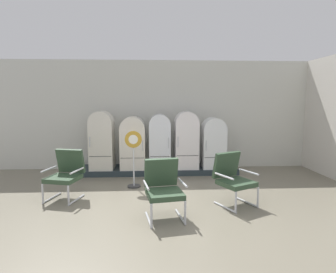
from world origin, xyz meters
name	(u,v)px	position (x,y,z in m)	size (l,w,h in m)	color
ground	(161,215)	(0.00, 0.00, -0.03)	(12.00, 10.00, 0.05)	#726B5A
back_wall	(158,115)	(0.00, 3.66, 1.65)	(11.76, 0.12, 3.27)	silver
side_wall_right	(329,117)	(4.66, 2.48, 1.62)	(0.16, 2.20, 3.27)	beige
display_plinth	(158,170)	(0.00, 3.02, 0.08)	(4.50, 0.95, 0.16)	#263136
refrigerator_0	(102,138)	(-1.58, 2.91, 1.02)	(0.65, 0.67, 1.63)	silver
refrigerator_1	(133,141)	(-0.71, 2.90, 0.93)	(0.69, 0.65, 1.48)	silver
refrigerator_2	(160,140)	(0.04, 2.92, 0.98)	(0.59, 0.68, 1.54)	white
refrigerator_3	(186,138)	(0.80, 2.91, 1.02)	(0.65, 0.67, 1.62)	white
refrigerator_4	(213,141)	(1.57, 2.90, 0.91)	(0.65, 0.65, 1.43)	white
armchair_left	(66,172)	(-1.99, 0.96, 0.56)	(0.79, 0.84, 1.04)	silver
armchair_right	(233,177)	(1.44, 0.43, 0.56)	(0.87, 0.91, 1.04)	silver
armchair_center	(163,186)	(0.03, -0.14, 0.56)	(0.76, 0.81, 1.04)	silver
sign_stand	(134,162)	(-0.61, 1.66, 0.61)	(0.40, 0.32, 1.36)	#2D2D30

